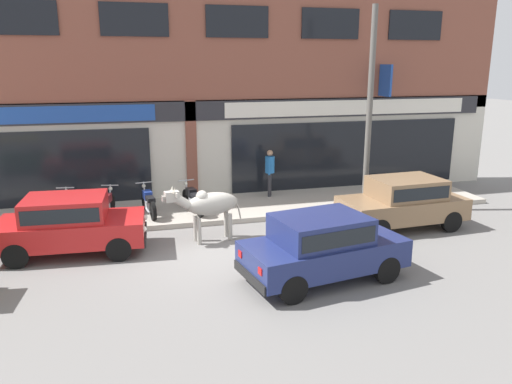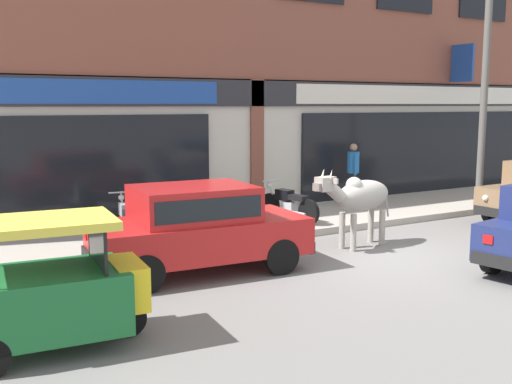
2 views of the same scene
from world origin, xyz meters
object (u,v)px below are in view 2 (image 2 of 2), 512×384
Objects in this scene: motorcycle_0 at (128,220)px; utility_pole at (485,87)px; car_0 at (197,224)px; cow at (360,197)px; auto_rickshaw at (55,292)px; pedestrian at (353,167)px; motorcycle_1 at (185,215)px; motorcycle_3 at (289,204)px; motorcycle_2 at (237,209)px.

utility_pole reaches higher than motorcycle_0.
motorcycle_0 is at bearing 101.02° from car_0.
utility_pole is (8.73, 1.53, 2.39)m from car_0.
auto_rickshaw is (-6.18, -2.07, -0.35)m from cow.
motorcycle_0 is 1.13× the size of pedestrian.
pedestrian is (5.38, 1.24, 0.60)m from motorcycle_1.
pedestrian reaches higher than motorcycle_3.
pedestrian reaches higher than motorcycle_2.
motorcycle_0 is at bearing 179.47° from motorcycle_1.
motorcycle_1 is 8.43m from utility_pole.
cow is 1.18× the size of motorcycle_0.
car_0 is at bearing -170.05° from utility_pole.
auto_rickshaw is 10.48m from pedestrian.
motorcycle_0 is at bearing -169.47° from pedestrian.
auto_rickshaw reaches higher than motorcycle_3.
auto_rickshaw is 1.13× the size of motorcycle_2.
utility_pole is at bearing 9.95° from car_0.
pedestrian is 0.26× the size of utility_pole.
motorcycle_0 is at bearing 149.92° from cow.
auto_rickshaw is at bearing -142.96° from car_0.
motorcycle_3 is at bearing 1.70° from motorcycle_1.
cow is 3.47m from car_0.
motorcycle_1 is at bearing 140.08° from cow.
pedestrian is 3.86m from utility_pole.
motorcycle_0 and motorcycle_2 have the same top height.
cow is at bearing -87.05° from motorcycle_3.
utility_pole reaches higher than motorcycle_1.
motorcycle_1 is 5.55m from pedestrian.
auto_rickshaw reaches higher than motorcycle_0.
motorcycle_2 is at bearing 172.89° from utility_pole.
auto_rickshaw reaches higher than motorcycle_2.
utility_pole reaches higher than car_0.
car_0 is 3.41m from auto_rickshaw.
car_0 is 7.09m from pedestrian.
motorcycle_1 is at bearing -175.63° from motorcycle_2.
motorcycle_2 is 1.01× the size of motorcycle_3.
motorcycle_3 is 3.10m from pedestrian.
utility_pole is at bearing -8.66° from motorcycle_3.
utility_pole is at bearing -5.34° from motorcycle_1.
car_0 reaches higher than motorcycle_0.
cow is at bearing -58.25° from motorcycle_2.
cow reaches higher than auto_rickshaw.
car_0 reaches higher than motorcycle_3.
motorcycle_1 and motorcycle_2 have the same top height.
motorcycle_3 is at bearing 35.09° from car_0.
car_0 reaches higher than motorcycle_1.
cow is at bearing -39.92° from motorcycle_1.
cow is 5.90m from utility_pole.
pedestrian reaches higher than car_0.
motorcycle_1 is at bearing -0.53° from motorcycle_0.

